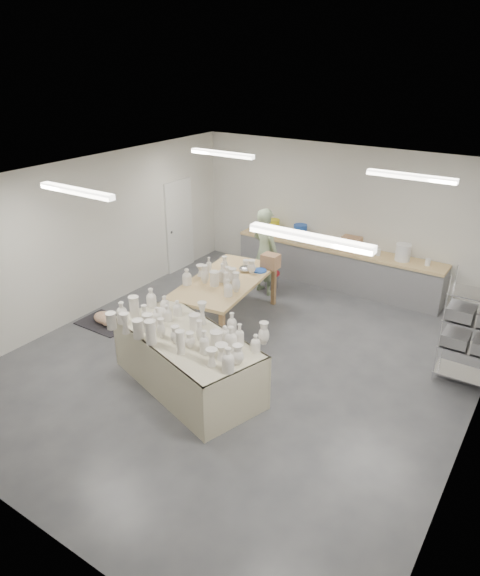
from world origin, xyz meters
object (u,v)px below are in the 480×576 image
Objects in this scene: work_table at (228,279)px; red_stool at (271,274)px; potter at (265,251)px; drying_table at (187,358)px.

work_table is 1.90m from red_stool.
red_stool is (-0.13, 1.81, -0.57)m from work_table.
potter is (-0.13, 1.54, 0.03)m from work_table.
work_table is 1.55m from potter.
work_table is 5.44× the size of red_stool.
drying_table is 3.94m from red_stool.
potter is at bearing 119.63° from drying_table.
work_table is at bearing 110.32° from potter.
red_stool is at bearing -74.40° from potter.
drying_table is at bearing 117.98° from potter.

